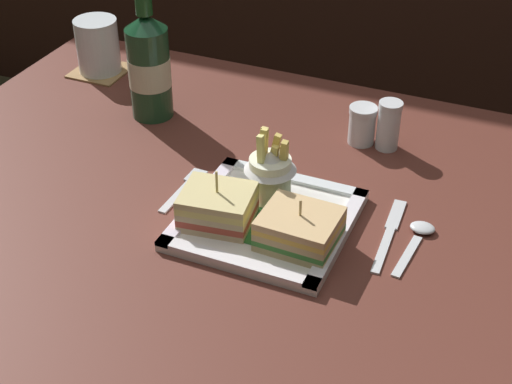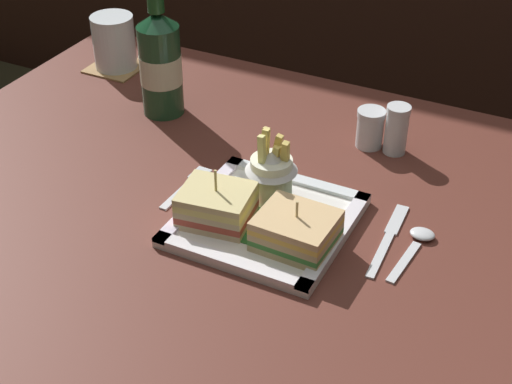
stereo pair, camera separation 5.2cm
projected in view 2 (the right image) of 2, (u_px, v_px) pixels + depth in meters
The scene contains 13 objects.
dining_table at pixel (247, 280), 1.19m from camera, with size 1.16×0.87×0.75m.
square_plate at pixel (266, 221), 1.07m from camera, with size 0.23×0.23×0.02m.
sandwich_half_left at pixel (217, 205), 1.05m from camera, with size 0.11×0.09×0.08m.
sandwich_half_right at pixel (296, 230), 1.01m from camera, with size 0.10×0.09×0.07m.
fries_cup at pixel (271, 170), 1.08m from camera, with size 0.08×0.08×0.11m.
beer_bottle at pixel (160, 62), 1.28m from camera, with size 0.07×0.07×0.25m.
drink_coaster at pixel (117, 67), 1.48m from camera, with size 0.10×0.10×0.00m, color #A27847.
water_glass at pixel (114, 45), 1.45m from camera, with size 0.08×0.08×0.10m.
fork at pixel (188, 185), 1.15m from camera, with size 0.02×0.12×0.00m.
knife at pixel (389, 236), 1.05m from camera, with size 0.02×0.17×0.00m.
spoon at pixel (418, 241), 1.03m from camera, with size 0.04×0.12×0.01m.
salt_shaker at pixel (370, 130), 1.23m from camera, with size 0.05×0.05×0.07m.
pepper_shaker at pixel (396, 132), 1.21m from camera, with size 0.04×0.04×0.08m.
Camera 2 is at (0.41, -0.79, 1.40)m, focal length 53.12 mm.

